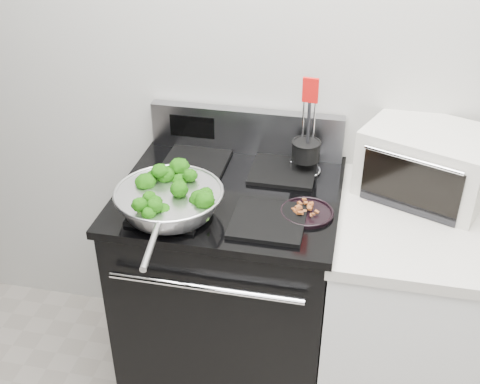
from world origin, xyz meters
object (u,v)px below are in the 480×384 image
(bacon_plate, at_px, (307,210))
(toaster_oven, at_px, (428,162))
(gas_range, at_px, (231,288))
(skillet, at_px, (169,200))
(utensil_holder, at_px, (305,156))

(bacon_plate, relative_size, toaster_oven, 0.35)
(bacon_plate, distance_m, toaster_oven, 0.49)
(gas_range, relative_size, skillet, 1.95)
(gas_range, xyz_separation_m, bacon_plate, (0.29, -0.10, 0.48))
(gas_range, relative_size, bacon_plate, 6.26)
(skillet, height_order, toaster_oven, toaster_oven)
(skillet, height_order, bacon_plate, skillet)
(gas_range, bearing_deg, toaster_oven, 14.86)
(skillet, bearing_deg, bacon_plate, 4.41)
(gas_range, distance_m, toaster_oven, 0.90)
(gas_range, xyz_separation_m, utensil_holder, (0.25, 0.19, 0.53))
(gas_range, xyz_separation_m, skillet, (-0.16, -0.19, 0.52))
(skillet, distance_m, bacon_plate, 0.46)
(utensil_holder, bearing_deg, gas_range, -136.50)
(skillet, bearing_deg, gas_range, 42.55)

